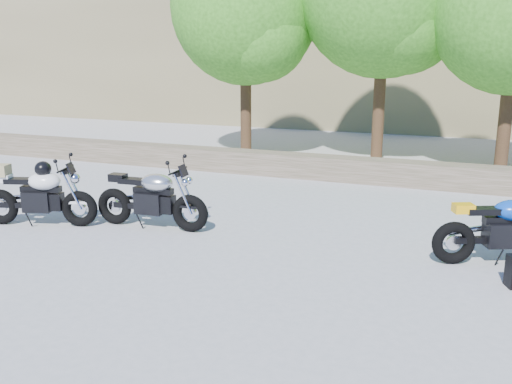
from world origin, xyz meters
The scene contains 6 objects.
ground centered at (0.00, 0.00, 0.00)m, with size 90.00×90.00×0.00m, color #929397.
stone_wall centered at (0.00, 5.50, 0.25)m, with size 22.00×0.55×0.50m, color brown.
tree_decid_left centered at (-2.39, 7.14, 3.63)m, with size 3.67×3.67×5.62m.
silver_bike centered at (-1.56, 1.05, 0.47)m, with size 1.91×0.61×0.96m.
white_bike centered at (-3.30, 0.52, 0.51)m, with size 1.84×0.76×1.04m.
blue_bike centered at (3.50, 1.39, 0.45)m, with size 1.76×0.91×0.93m.
Camera 1 is at (3.07, -6.34, 2.70)m, focal length 40.00 mm.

